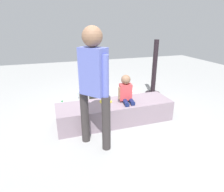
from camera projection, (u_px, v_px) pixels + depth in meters
ground_plane at (115, 121)px, 3.45m from camera, size 12.00×12.00×0.00m
concrete_ledge at (115, 112)px, 3.39m from camera, size 2.02×0.60×0.36m
child_seated at (126, 90)px, 3.29m from camera, size 0.28×0.33×0.48m
adult_standing at (94, 79)px, 2.44m from camera, size 0.37×0.40×1.64m
cake_plate at (106, 101)px, 3.35m from camera, size 0.22×0.22×0.07m
gift_bag at (123, 94)px, 4.31m from camera, size 0.19×0.08×0.35m
railing_post at (154, 74)px, 4.58m from camera, size 0.36×0.36×1.32m
water_bottle_near_gift at (77, 95)px, 4.41m from camera, size 0.06×0.06×0.21m
water_bottle_far_side at (63, 106)px, 3.84m from camera, size 0.08×0.08×0.21m
party_cup_red at (102, 96)px, 4.51m from camera, size 0.08×0.08×0.11m
cake_box_white at (132, 92)px, 4.67m from camera, size 0.28×0.29×0.14m
handbag_black_leather at (96, 102)px, 3.97m from camera, size 0.29×0.14×0.36m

